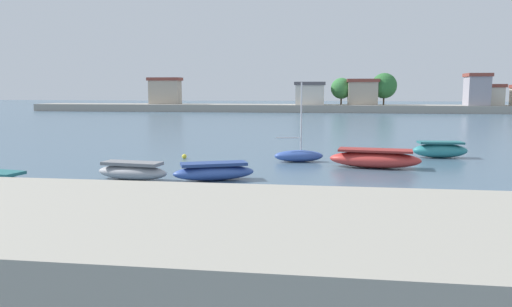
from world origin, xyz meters
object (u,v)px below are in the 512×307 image
Objects in this scene: moored_boat_1 at (132,171)px; mooring_buoy_0 at (184,156)px; moored_boat_2 at (214,172)px; moored_boat_4 at (375,159)px; moored_boat_5 at (440,150)px; moored_boat_3 at (299,155)px.

moored_boat_1 is 12.49× the size of mooring_buoy_0.
mooring_buoy_0 is (-3.94, 7.75, -0.29)m from moored_boat_2.
moored_boat_4 is 1.48× the size of moored_boat_5.
moored_boat_3 is 1.37× the size of moored_boat_5.
moored_boat_1 is at bearing -151.99° from moored_boat_5.
moored_boat_4 and moored_boat_5 have the same top height.
moored_boat_4 is at bearing 31.76° from moored_boat_1.
moored_boat_2 is at bearing -129.03° from moored_boat_3.
moored_boat_1 is at bearing 164.09° from moored_boat_2.
moored_boat_3 is 10.49m from moored_boat_5.
moored_boat_4 reaches higher than moored_boat_1.
moored_boat_1 is 8.24m from mooring_buoy_0.
moored_boat_5 is (18.41, 11.40, 0.10)m from moored_boat_1.
mooring_buoy_0 is at bearing 94.18° from moored_boat_1.
moored_boat_3 reaches higher than moored_boat_2.
moored_boat_3 reaches higher than moored_boat_5.
moored_boat_5 is (5.06, 5.34, -0.00)m from moored_boat_4.
moored_boat_4 is (4.83, -1.86, 0.12)m from moored_boat_3.
moored_boat_4 reaches higher than mooring_buoy_0.
moored_boat_1 is 0.91× the size of moored_boat_2.
moored_boat_2 is at bearing 13.41° from moored_boat_1.
moored_boat_3 is 8.07m from mooring_buoy_0.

